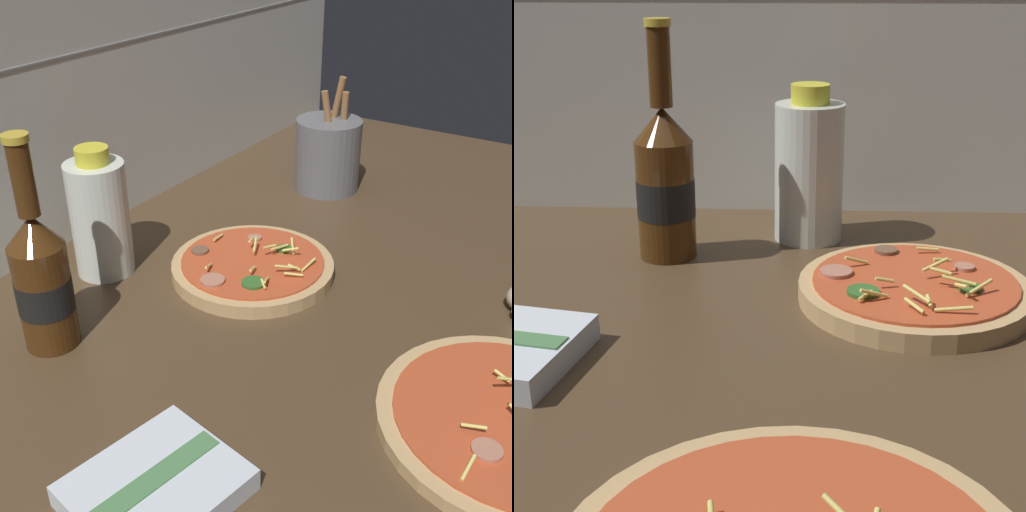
% 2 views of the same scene
% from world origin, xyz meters
% --- Properties ---
extents(counter_slab, '(1.60, 0.90, 0.03)m').
position_xyz_m(counter_slab, '(0.00, 0.00, 0.01)').
color(counter_slab, '#4C3823').
rests_on(counter_slab, ground).
extents(pizza_far, '(0.23, 0.23, 0.04)m').
position_xyz_m(pizza_far, '(0.04, 0.16, 0.04)').
color(pizza_far, tan).
rests_on(pizza_far, counter_slab).
extents(beer_bottle, '(0.07, 0.07, 0.26)m').
position_xyz_m(beer_bottle, '(-0.22, 0.27, 0.11)').
color(beer_bottle, '#47280F').
rests_on(beer_bottle, counter_slab).
extents(oil_bottle, '(0.08, 0.08, 0.19)m').
position_xyz_m(oil_bottle, '(-0.06, 0.34, 0.11)').
color(oil_bottle, silver).
rests_on(oil_bottle, counter_slab).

